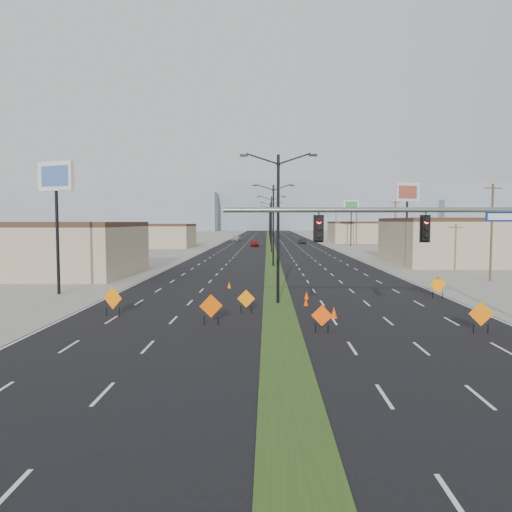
{
  "coord_description": "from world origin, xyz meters",
  "views": [
    {
      "loc": [
        -0.72,
        -21.56,
        5.57
      ],
      "look_at": [
        -1.5,
        12.34,
        3.2
      ],
      "focal_mm": 35.0,
      "sensor_mm": 36.0,
      "label": 1
    }
  ],
  "objects_px": {
    "streetlight_3": "(271,222)",
    "streetlight_5": "(270,222)",
    "pole_sign_east_near": "(407,198)",
    "streetlight_6": "(269,222)",
    "car_far": "(236,238)",
    "streetlight_4": "(270,222)",
    "construction_sign_1": "(211,307)",
    "cone_3": "(229,285)",
    "construction_sign_0": "(113,299)",
    "car_left": "(255,243)",
    "construction_sign_5": "(438,286)",
    "construction_sign_2": "(246,300)",
    "cone_2": "(306,295)",
    "streetlight_2": "(271,222)",
    "pole_sign_east_far": "(351,208)",
    "signal_mast": "(465,238)",
    "construction_sign_3": "(322,317)",
    "cone_0": "(306,302)",
    "streetlight_0": "(278,223)",
    "cone_1": "(334,313)",
    "streetlight_1": "(273,222)",
    "car_mid": "(302,241)",
    "pole_sign_west": "(56,186)",
    "construction_sign_4": "(481,315)"
  },
  "relations": [
    {
      "from": "streetlight_1",
      "to": "cone_0",
      "type": "height_order",
      "value": "streetlight_1"
    },
    {
      "from": "streetlight_2",
      "to": "cone_0",
      "type": "height_order",
      "value": "streetlight_2"
    },
    {
      "from": "pole_sign_east_near",
      "to": "streetlight_4",
      "type": "bearing_deg",
      "value": 78.18
    },
    {
      "from": "streetlight_6",
      "to": "pole_sign_east_far",
      "type": "relative_size",
      "value": 0.97
    },
    {
      "from": "streetlight_2",
      "to": "construction_sign_0",
      "type": "height_order",
      "value": "streetlight_2"
    },
    {
      "from": "car_left",
      "to": "streetlight_6",
      "type": "bearing_deg",
      "value": 82.63
    },
    {
      "from": "construction_sign_1",
      "to": "construction_sign_5",
      "type": "distance_m",
      "value": 17.9
    },
    {
      "from": "streetlight_6",
      "to": "cone_3",
      "type": "relative_size",
      "value": 18.52
    },
    {
      "from": "cone_2",
      "to": "cone_3",
      "type": "bearing_deg",
      "value": 136.52
    },
    {
      "from": "cone_1",
      "to": "streetlight_3",
      "type": "bearing_deg",
      "value": 91.99
    },
    {
      "from": "pole_sign_west",
      "to": "construction_sign_0",
      "type": "bearing_deg",
      "value": -29.97
    },
    {
      "from": "streetlight_3",
      "to": "car_far",
      "type": "xyz_separation_m",
      "value": [
        -9.67,
        23.53,
        -4.68
      ]
    },
    {
      "from": "car_far",
      "to": "pole_sign_west",
      "type": "relative_size",
      "value": 0.51
    },
    {
      "from": "construction_sign_0",
      "to": "car_left",
      "type": "bearing_deg",
      "value": 106.94
    },
    {
      "from": "streetlight_1",
      "to": "streetlight_6",
      "type": "relative_size",
      "value": 1.0
    },
    {
      "from": "signal_mast",
      "to": "cone_2",
      "type": "height_order",
      "value": "signal_mast"
    },
    {
      "from": "streetlight_3",
      "to": "construction_sign_2",
      "type": "bearing_deg",
      "value": -91.31
    },
    {
      "from": "cone_0",
      "to": "car_left",
      "type": "bearing_deg",
      "value": 94.0
    },
    {
      "from": "streetlight_0",
      "to": "construction_sign_1",
      "type": "relative_size",
      "value": 5.98
    },
    {
      "from": "streetlight_6",
      "to": "car_far",
      "type": "xyz_separation_m",
      "value": [
        -9.67,
        -60.47,
        -4.68
      ]
    },
    {
      "from": "construction_sign_5",
      "to": "pole_sign_east_near",
      "type": "bearing_deg",
      "value": 68.87
    },
    {
      "from": "car_mid",
      "to": "pole_sign_east_far",
      "type": "distance_m",
      "value": 16.35
    },
    {
      "from": "signal_mast",
      "to": "car_far",
      "type": "xyz_separation_m",
      "value": [
        -18.23,
        117.53,
        -4.05
      ]
    },
    {
      "from": "streetlight_0",
      "to": "cone_3",
      "type": "bearing_deg",
      "value": 117.46
    },
    {
      "from": "streetlight_5",
      "to": "construction_sign_5",
      "type": "height_order",
      "value": "streetlight_5"
    },
    {
      "from": "streetlight_3",
      "to": "construction_sign_5",
      "type": "height_order",
      "value": "streetlight_3"
    },
    {
      "from": "construction_sign_0",
      "to": "cone_3",
      "type": "bearing_deg",
      "value": 85.98
    },
    {
      "from": "construction_sign_2",
      "to": "cone_0",
      "type": "bearing_deg",
      "value": 40.88
    },
    {
      "from": "construction_sign_1",
      "to": "cone_3",
      "type": "distance_m",
      "value": 14.74
    },
    {
      "from": "streetlight_6",
      "to": "construction_sign_3",
      "type": "height_order",
      "value": "streetlight_6"
    },
    {
      "from": "streetlight_3",
      "to": "construction_sign_2",
      "type": "xyz_separation_m",
      "value": [
        -2.0,
        -87.77,
        -4.57
      ]
    },
    {
      "from": "cone_2",
      "to": "construction_sign_0",
      "type": "bearing_deg",
      "value": -150.44
    },
    {
      "from": "streetlight_5",
      "to": "construction_sign_2",
      "type": "bearing_deg",
      "value": -90.8
    },
    {
      "from": "streetlight_1",
      "to": "car_far",
      "type": "relative_size",
      "value": 1.96
    },
    {
      "from": "streetlight_0",
      "to": "car_far",
      "type": "height_order",
      "value": "streetlight_0"
    },
    {
      "from": "streetlight_5",
      "to": "pole_sign_east_near",
      "type": "xyz_separation_m",
      "value": [
        16.1,
        -112.89,
        2.91
      ]
    },
    {
      "from": "construction_sign_4",
      "to": "car_mid",
      "type": "bearing_deg",
      "value": 94.59
    },
    {
      "from": "construction_sign_0",
      "to": "cone_2",
      "type": "xyz_separation_m",
      "value": [
        11.84,
        6.71,
        -0.74
      ]
    },
    {
      "from": "car_left",
      "to": "car_far",
      "type": "relative_size",
      "value": 0.82
    },
    {
      "from": "construction_sign_0",
      "to": "streetlight_2",
      "type": "bearing_deg",
      "value": 102.24
    },
    {
      "from": "streetlight_3",
      "to": "construction_sign_0",
      "type": "xyz_separation_m",
      "value": [
        -9.76,
        -88.89,
        -4.39
      ]
    },
    {
      "from": "streetlight_2",
      "to": "car_left",
      "type": "relative_size",
      "value": 2.41
    },
    {
      "from": "car_mid",
      "to": "pole_sign_west",
      "type": "distance_m",
      "value": 89.96
    },
    {
      "from": "streetlight_0",
      "to": "construction_sign_0",
      "type": "height_order",
      "value": "streetlight_0"
    },
    {
      "from": "streetlight_3",
      "to": "construction_sign_0",
      "type": "bearing_deg",
      "value": -96.26
    },
    {
      "from": "streetlight_6",
      "to": "construction_sign_3",
      "type": "relative_size",
      "value": 7.06
    },
    {
      "from": "streetlight_3",
      "to": "streetlight_5",
      "type": "distance_m",
      "value": 56.0
    },
    {
      "from": "car_far",
      "to": "construction_sign_2",
      "type": "distance_m",
      "value": 111.56
    },
    {
      "from": "streetlight_6",
      "to": "streetlight_1",
      "type": "bearing_deg",
      "value": -90.0
    },
    {
      "from": "construction_sign_3",
      "to": "construction_sign_0",
      "type": "bearing_deg",
      "value": 169.91
    }
  ]
}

